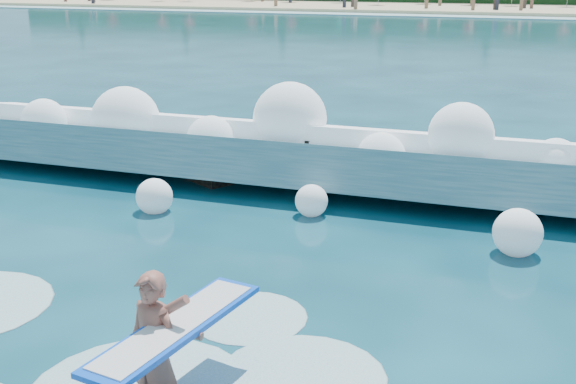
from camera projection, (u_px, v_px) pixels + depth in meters
name	position (u px, v px, depth m)	size (l,w,h in m)	color
ground	(155.00, 292.00, 11.22)	(200.00, 200.00, 0.00)	#072D3C
beach	(495.00, 9.00, 81.49)	(140.00, 20.00, 0.40)	tan
wet_band	(487.00, 16.00, 71.62)	(140.00, 5.00, 0.08)	silver
breaking_wave	(329.00, 161.00, 16.52)	(19.55, 2.98, 1.69)	#33687F
rock_cluster	(213.00, 153.00, 18.01)	(7.82, 3.09, 1.20)	black
surfer_with_board	(159.00, 346.00, 8.23)	(1.19, 3.05, 1.93)	#925244
wave_spray	(297.00, 135.00, 16.59)	(15.49, 4.88, 2.31)	white
surf_foam	(109.00, 368.00, 9.11)	(8.94, 5.55, 0.14)	silver
beachgoers	(562.00, 3.00, 75.92)	(81.79, 12.66, 1.93)	#3F332D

